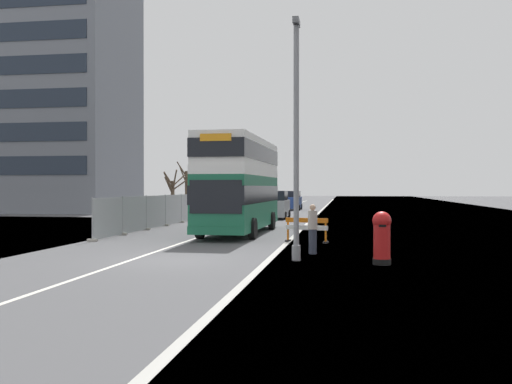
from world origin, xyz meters
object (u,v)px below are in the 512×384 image
at_px(lamppost_foreground, 296,147).
at_px(roadworks_barrier, 307,227).
at_px(double_decker_bus, 240,184).
at_px(pedestrian_at_kerb, 313,229).
at_px(car_oncoming_near, 275,205).
at_px(red_pillar_postbox, 382,235).
at_px(car_receding_mid, 252,203).
at_px(car_receding_far, 292,201).

relative_size(lamppost_foreground, roadworks_barrier, 4.11).
height_order(double_decker_bus, pedestrian_at_kerb, double_decker_bus).
bearing_deg(pedestrian_at_kerb, double_decker_bus, 116.58).
bearing_deg(car_oncoming_near, roadworks_barrier, -78.75).
bearing_deg(car_oncoming_near, red_pillar_postbox, -75.57).
bearing_deg(pedestrian_at_kerb, lamppost_foreground, -102.75).
height_order(roadworks_barrier, car_receding_mid, car_receding_mid).
relative_size(car_receding_far, pedestrian_at_kerb, 2.42).
bearing_deg(double_decker_bus, roadworks_barrier, -48.71).
height_order(car_oncoming_near, car_receding_far, car_oncoming_near).
relative_size(red_pillar_postbox, pedestrian_at_kerb, 0.92).
bearing_deg(car_oncoming_near, car_receding_mid, 112.22).
distance_m(double_decker_bus, red_pillar_postbox, 12.92).
relative_size(lamppost_foreground, car_receding_mid, 1.77).
relative_size(roadworks_barrier, pedestrian_at_kerb, 1.07).
relative_size(double_decker_bus, roadworks_barrier, 5.55).
bearing_deg(roadworks_barrier, lamppost_foreground, -89.23).
bearing_deg(car_oncoming_near, car_receding_far, 91.03).
xyz_separation_m(double_decker_bus, pedestrian_at_kerb, (4.28, -8.56, -1.70)).
bearing_deg(car_receding_mid, pedestrian_at_kerb, -76.53).
relative_size(double_decker_bus, lamppost_foreground, 1.35).
bearing_deg(car_oncoming_near, lamppost_foreground, -81.32).
height_order(car_oncoming_near, car_receding_mid, car_receding_mid).
relative_size(lamppost_foreground, pedestrian_at_kerb, 4.42).
bearing_deg(red_pillar_postbox, roadworks_barrier, 112.75).
bearing_deg(lamppost_foreground, car_receding_far, 95.62).
bearing_deg(pedestrian_at_kerb, car_receding_mid, 103.47).
bearing_deg(car_receding_far, red_pillar_postbox, -80.79).
xyz_separation_m(car_oncoming_near, pedestrian_at_kerb, (4.20, -22.82, -0.10)).
bearing_deg(red_pillar_postbox, double_decker_bus, 120.91).
xyz_separation_m(red_pillar_postbox, car_receding_far, (-6.79, 41.92, 0.05)).
height_order(double_decker_bus, red_pillar_postbox, double_decker_bus).
distance_m(roadworks_barrier, car_oncoming_near, 18.92).
bearing_deg(pedestrian_at_kerb, roadworks_barrier, 96.84).
distance_m(double_decker_bus, pedestrian_at_kerb, 9.72).
relative_size(car_receding_mid, pedestrian_at_kerb, 2.50).
bearing_deg(lamppost_foreground, red_pillar_postbox, -11.01).
distance_m(car_receding_far, pedestrian_at_kerb, 39.75).
bearing_deg(pedestrian_at_kerb, car_oncoming_near, 100.43).
distance_m(car_oncoming_near, car_receding_mid, 8.09).
bearing_deg(roadworks_barrier, pedestrian_at_kerb, -83.16).
bearing_deg(car_receding_mid, car_receding_far, 73.28).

